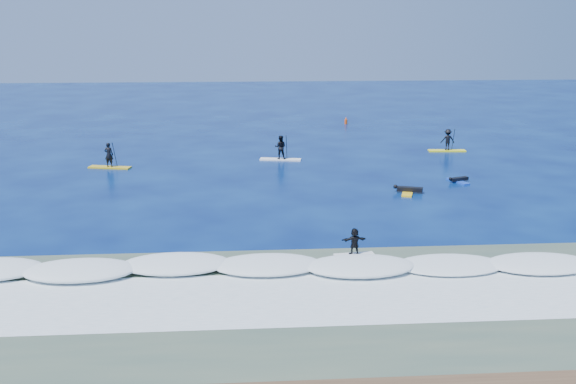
{
  "coord_description": "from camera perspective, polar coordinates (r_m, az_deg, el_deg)",
  "views": [
    {
      "loc": [
        -3.93,
        -36.07,
        10.5
      ],
      "look_at": [
        -1.35,
        0.86,
        0.6
      ],
      "focal_mm": 40.0,
      "sensor_mm": 36.0,
      "label": 1
    }
  ],
  "objects": [
    {
      "name": "ground",
      "position": [
        37.77,
        2.13,
        -1.18
      ],
      "size": [
        160.0,
        160.0,
        0.0
      ],
      "primitive_type": "plane",
      "color": "#031045",
      "rests_on": "ground"
    },
    {
      "name": "shallow_water",
      "position": [
        24.75,
        5.61,
        -10.19
      ],
      "size": [
        90.0,
        13.0,
        0.01
      ],
      "primitive_type": "cube",
      "color": "#3C5244",
      "rests_on": "ground"
    },
    {
      "name": "breaking_wave",
      "position": [
        28.38,
        4.28,
        -6.79
      ],
      "size": [
        40.0,
        6.0,
        0.3
      ],
      "primitive_type": "cube",
      "color": "white",
      "rests_on": "ground"
    },
    {
      "name": "whitewater",
      "position": [
        25.65,
        5.24,
        -9.26
      ],
      "size": [
        34.0,
        5.0,
        0.02
      ],
      "primitive_type": "cube",
      "color": "silver",
      "rests_on": "ground"
    },
    {
      "name": "sup_paddler_left",
      "position": [
        48.99,
        -15.61,
        2.86
      ],
      "size": [
        3.22,
        1.48,
        2.2
      ],
      "rotation": [
        0.0,
        0.0,
        -0.23
      ],
      "color": "gold",
      "rests_on": "ground"
    },
    {
      "name": "sup_paddler_center",
      "position": [
        49.89,
        -0.68,
        3.8
      ],
      "size": [
        3.29,
        1.34,
        2.24
      ],
      "rotation": [
        0.0,
        0.0,
        -0.17
      ],
      "color": "white",
      "rests_on": "ground"
    },
    {
      "name": "sup_paddler_right",
      "position": [
        54.95,
        14.0,
        4.4
      ],
      "size": [
        3.1,
        0.96,
        2.15
      ],
      "rotation": [
        0.0,
        0.0,
        -0.07
      ],
      "color": "#FFFA1B",
      "rests_on": "ground"
    },
    {
      "name": "prone_paddler_near",
      "position": [
        41.16,
        10.64,
        0.17
      ],
      "size": [
        1.82,
        2.4,
        0.49
      ],
      "rotation": [
        0.0,
        0.0,
        1.25
      ],
      "color": "yellow",
      "rests_on": "ground"
    },
    {
      "name": "prone_paddler_far",
      "position": [
        44.64,
        14.89,
        1.03
      ],
      "size": [
        1.48,
        1.96,
        0.4
      ],
      "rotation": [
        0.0,
        0.0,
        1.93
      ],
      "color": "blue",
      "rests_on": "ground"
    },
    {
      "name": "wave_surfer",
      "position": [
        29.22,
        5.92,
        -4.57
      ],
      "size": [
        1.89,
        0.72,
        1.33
      ],
      "rotation": [
        0.0,
        0.0,
        0.12
      ],
      "color": "white",
      "rests_on": "breaking_wave"
    },
    {
      "name": "marker_buoy",
      "position": [
        68.05,
        5.17,
        6.3
      ],
      "size": [
        0.31,
        0.31,
        0.74
      ],
      "rotation": [
        0.0,
        0.0,
        0.14
      ],
      "color": "#D64713",
      "rests_on": "ground"
    }
  ]
}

